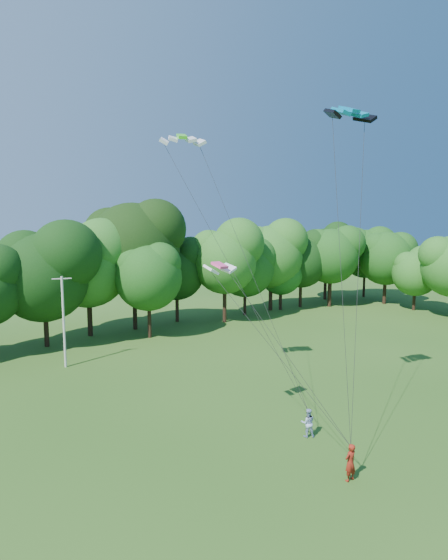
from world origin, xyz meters
TOP-DOWN VIEW (x-y plane):
  - utility_pole at (-3.16, 28.30)m, footprint 1.47×0.55m
  - kite_flyer_left at (2.82, 4.07)m, footprint 0.65×0.43m
  - kite_flyer_right at (4.34, 8.17)m, footprint 0.99×0.95m
  - kite_teal at (7.46, 8.59)m, footprint 3.03×1.77m
  - kite_green at (1.57, 16.88)m, footprint 3.08×2.26m
  - kite_pink at (0.52, 11.21)m, footprint 1.80×0.98m
  - tree_back_center at (7.09, 37.38)m, footprint 11.34×11.34m
  - tree_back_east at (28.52, 36.53)m, footprint 6.66×6.66m

SIDE VIEW (x-z plane):
  - kite_flyer_right at x=4.34m, z-range 0.00..1.61m
  - kite_flyer_left at x=2.82m, z-range 0.00..1.77m
  - utility_pole at x=-3.16m, z-range 0.12..7.70m
  - tree_back_east at x=28.52m, z-range 1.20..10.89m
  - kite_pink at x=0.52m, z-range 9.37..9.72m
  - tree_back_center at x=7.09m, z-range 2.05..18.54m
  - kite_green at x=1.57m, z-range 16.96..17.52m
  - kite_teal at x=7.46m, z-range 17.72..18.34m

